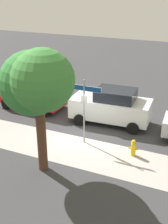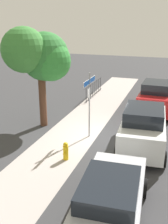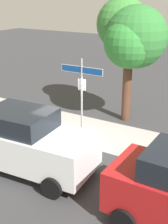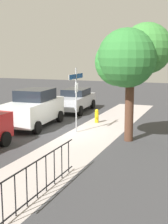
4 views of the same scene
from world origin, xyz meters
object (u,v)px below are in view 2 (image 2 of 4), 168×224
at_px(street_sign, 89,93).
at_px(car_silver, 110,200).
at_px(car_white, 143,128).
at_px(fire_hydrant, 66,151).
at_px(shade_tree, 40,56).
at_px(car_red, 156,97).

xyz_separation_m(street_sign, car_silver, (-5.54, -2.41, -1.43)).
bearing_deg(street_sign, car_silver, -156.52).
height_order(car_white, fire_hydrant, car_white).
relative_size(street_sign, car_silver, 0.73).
distance_m(shade_tree, fire_hydrant, 5.30).
xyz_separation_m(street_sign, car_white, (-0.45, -2.65, -1.23)).
relative_size(street_sign, car_white, 0.72).
distance_m(shade_tree, car_white, 6.23).
distance_m(car_silver, fire_hydrant, 4.01).
bearing_deg(fire_hydrant, shade_tree, 39.95).
bearing_deg(shade_tree, fire_hydrant, -140.05).
height_order(car_white, car_red, car_white).
bearing_deg(car_white, car_red, -5.13).
xyz_separation_m(shade_tree, car_silver, (-6.16, -5.24, -2.95)).
xyz_separation_m(street_sign, shade_tree, (0.61, 2.83, 1.52)).
bearing_deg(car_red, shade_tree, 127.50).
bearing_deg(car_white, shade_tree, 75.36).
bearing_deg(street_sign, car_red, -30.52).
bearing_deg(car_white, street_sign, 76.75).
height_order(street_sign, car_white, street_sign).
distance_m(street_sign, car_red, 5.62).
bearing_deg(shade_tree, car_silver, -139.60).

